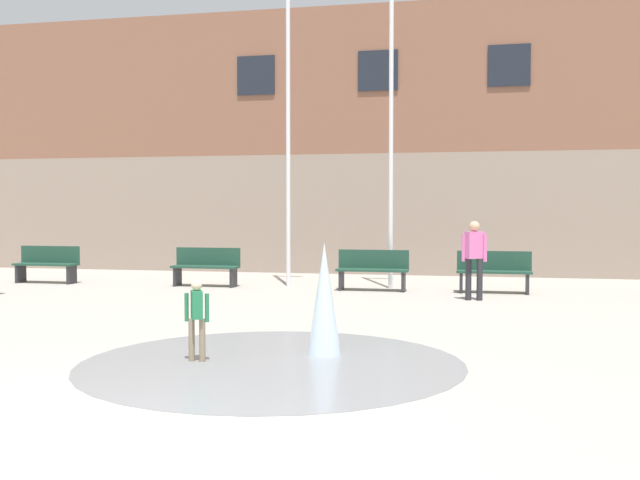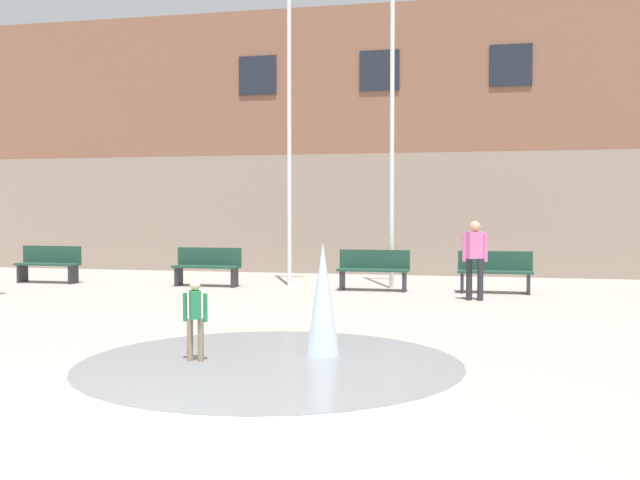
% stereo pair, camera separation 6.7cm
% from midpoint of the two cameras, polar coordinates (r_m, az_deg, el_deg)
% --- Properties ---
extents(ground_plane, '(100.00, 100.00, 0.00)m').
position_cam_midpoint_polar(ground_plane, '(6.39, -15.64, -14.40)').
color(ground_plane, '#9E998E').
extents(library_building, '(36.00, 6.05, 7.48)m').
position_cam_midpoint_polar(library_building, '(23.85, 5.34, 6.98)').
color(library_building, gray).
rests_on(library_building, ground).
extents(splash_fountain, '(4.59, 4.59, 1.42)m').
position_cam_midpoint_polar(splash_fountain, '(9.23, -1.42, -6.37)').
color(splash_fountain, gray).
rests_on(splash_fountain, ground).
extents(park_bench_far_left, '(1.60, 0.44, 0.91)m').
position_cam_midpoint_polar(park_bench_far_left, '(19.70, -20.16, -1.70)').
color(park_bench_far_left, '#28282D').
rests_on(park_bench_far_left, ground).
extents(park_bench_under_left_flagpole, '(1.60, 0.44, 0.91)m').
position_cam_midpoint_polar(park_bench_under_left_flagpole, '(17.91, -8.78, -1.97)').
color(park_bench_under_left_flagpole, '#28282D').
rests_on(park_bench_under_left_flagpole, ground).
extents(park_bench_under_right_flagpole, '(1.60, 0.44, 0.91)m').
position_cam_midpoint_polar(park_bench_under_right_flagpole, '(16.80, 3.92, -2.24)').
color(park_bench_under_right_flagpole, '#28282D').
rests_on(park_bench_under_right_flagpole, ground).
extents(park_bench_near_trashcan, '(1.60, 0.44, 0.91)m').
position_cam_midpoint_polar(park_bench_near_trashcan, '(16.71, 13.01, -2.32)').
color(park_bench_near_trashcan, '#28282D').
rests_on(park_bench_near_trashcan, ground).
extents(child_in_fountain, '(0.31, 0.24, 0.99)m').
position_cam_midpoint_polar(child_in_fountain, '(9.13, -9.58, -5.56)').
color(child_in_fountain, '#89755B').
rests_on(child_in_fountain, ground).
extents(adult_near_bench, '(0.50, 0.35, 1.59)m').
position_cam_midpoint_polar(adult_near_bench, '(15.26, 11.55, -1.04)').
color(adult_near_bench, '#28282D').
rests_on(adult_near_bench, ground).
extents(flagpole_left, '(0.80, 0.10, 8.62)m').
position_cam_midpoint_polar(flagpole_left, '(17.93, -2.47, 11.14)').
color(flagpole_left, silver).
rests_on(flagpole_left, ground).
extents(flagpole_right, '(0.80, 0.10, 8.36)m').
position_cam_midpoint_polar(flagpole_right, '(17.46, 5.43, 10.92)').
color(flagpole_right, silver).
rests_on(flagpole_right, ground).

